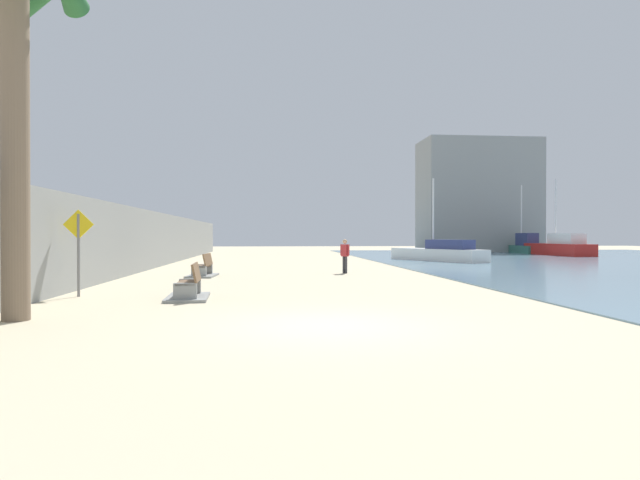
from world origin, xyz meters
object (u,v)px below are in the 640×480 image
person_walking (345,254)px  pedestrian_sign (78,242)px  palm_tree (18,42)px  bench_near (189,290)px  bench_far (203,271)px  boat_mid_bay (524,246)px  boat_far_right (439,253)px  boat_distant (560,247)px

person_walking → pedestrian_sign: size_ratio=0.64×
palm_tree → bench_near: size_ratio=3.71×
bench_far → bench_near: bearing=-86.0°
boat_mid_bay → palm_tree: bearing=-127.1°
boat_mid_bay → pedestrian_sign: size_ratio=3.05×
bench_near → boat_mid_bay: 44.96m
bench_far → boat_far_right: boat_far_right is taller
boat_distant → boat_far_right: boat_distant is taller
bench_near → person_walking: 11.21m
bench_far → boat_distant: bearing=37.8°
bench_far → pedestrian_sign: bearing=-109.5°
bench_near → boat_far_right: size_ratio=0.28×
palm_tree → bench_far: (2.33, 11.80, -5.44)m
palm_tree → person_walking: (8.59, 13.22, -4.77)m
bench_near → boat_mid_bay: bearing=53.1°
bench_far → pedestrian_sign: (-2.62, -7.39, 1.31)m
boat_distant → boat_far_right: bearing=-145.9°
boat_far_right → pedestrian_sign: 25.96m
person_walking → boat_mid_bay: size_ratio=0.21×
palm_tree → pedestrian_sign: size_ratio=3.22×
boat_mid_bay → pedestrian_sign: bearing=-130.7°
bench_far → boat_distant: boat_distant is taller
boat_distant → boat_mid_bay: boat_mid_bay is taller
palm_tree → boat_distant: (30.13, 33.36, -4.92)m
palm_tree → person_walking: size_ratio=5.07×
palm_tree → pedestrian_sign: bearing=93.7°
boat_distant → pedestrian_sign: bearing=-136.4°
person_walking → boat_far_right: 13.52m
person_walking → boat_far_right: size_ratio=0.20×
bench_far → boat_mid_bay: size_ratio=0.29×
palm_tree → boat_mid_bay: (29.90, 39.52, -4.92)m
bench_near → boat_mid_bay: boat_mid_bay is taller
boat_distant → bench_near: bearing=-132.4°
palm_tree → boat_far_right: (16.55, 24.15, -5.08)m
person_walking → pedestrian_sign: pedestrian_sign is taller
palm_tree → pedestrian_sign: (-0.28, 4.41, -4.13)m
boat_distant → pedestrian_sign: boat_distant is taller
palm_tree → boat_mid_bay: bearing=52.9°
boat_distant → boat_far_right: size_ratio=1.03×
palm_tree → bench_near: bearing=50.8°
bench_far → pedestrian_sign: pedestrian_sign is taller
pedestrian_sign → bench_far: bearing=70.5°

